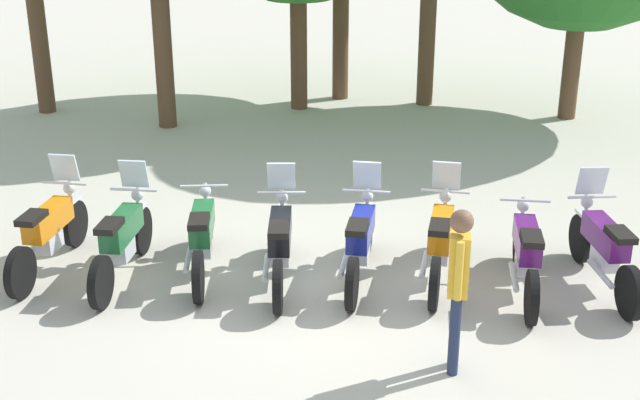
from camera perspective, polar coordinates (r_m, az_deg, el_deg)
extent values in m
plane|color=#BCB7A8|center=(10.61, 0.02, -5.51)|extent=(80.00, 80.00, 0.00)
cylinder|color=black|center=(11.97, -16.28, -1.54)|extent=(0.20, 0.65, 0.64)
cylinder|color=black|center=(10.71, -19.65, -4.67)|extent=(0.20, 0.65, 0.64)
cube|color=silver|center=(11.85, -16.45, -0.02)|extent=(0.18, 0.37, 0.04)
cube|color=orange|center=(11.24, -17.96, -1.28)|extent=(0.41, 0.98, 0.30)
cube|color=silver|center=(11.30, -17.91, -2.65)|extent=(0.28, 0.43, 0.24)
cube|color=black|center=(10.84, -18.97, -1.15)|extent=(0.31, 0.47, 0.08)
cylinder|color=silver|center=(11.78, -16.61, -0.29)|extent=(0.09, 0.23, 0.64)
cylinder|color=silver|center=(11.59, -16.96, 1.10)|extent=(0.62, 0.13, 0.04)
sphere|color=silver|center=(11.74, -16.64, 0.76)|extent=(0.18, 0.18, 0.16)
cylinder|color=silver|center=(11.15, -19.28, -3.47)|extent=(0.18, 0.70, 0.07)
cube|color=silver|center=(11.58, -16.94, 2.13)|extent=(0.38, 0.19, 0.39)
cylinder|color=black|center=(11.51, -12.00, -2.04)|extent=(0.17, 0.65, 0.64)
cylinder|color=black|center=(10.19, -14.63, -5.43)|extent=(0.17, 0.65, 0.64)
cube|color=silver|center=(11.38, -12.13, -0.47)|extent=(0.16, 0.37, 0.04)
cube|color=#1E6033|center=(10.75, -13.30, -1.83)|extent=(0.37, 0.97, 0.30)
cube|color=silver|center=(10.81, -13.27, -3.25)|extent=(0.27, 0.42, 0.24)
cube|color=black|center=(10.33, -14.10, -1.71)|extent=(0.29, 0.47, 0.08)
cylinder|color=silver|center=(11.31, -12.26, -0.75)|extent=(0.08, 0.23, 0.64)
cylinder|color=silver|center=(11.12, -12.53, 0.68)|extent=(0.62, 0.11, 0.04)
sphere|color=silver|center=(11.27, -12.28, 0.34)|extent=(0.18, 0.18, 0.16)
cylinder|color=silver|center=(10.63, -14.58, -4.15)|extent=(0.15, 0.70, 0.07)
cube|color=silver|center=(11.10, -12.52, 1.75)|extent=(0.37, 0.17, 0.39)
cylinder|color=black|center=(11.50, -7.65, -1.78)|extent=(0.13, 0.64, 0.64)
cylinder|color=black|center=(10.09, -8.26, -5.20)|extent=(0.13, 0.64, 0.64)
cube|color=silver|center=(11.37, -7.73, -0.21)|extent=(0.14, 0.37, 0.04)
cube|color=#1E6033|center=(10.70, -8.01, -1.56)|extent=(0.30, 0.96, 0.30)
cube|color=silver|center=(10.76, -7.95, -2.99)|extent=(0.24, 0.41, 0.24)
cube|color=black|center=(10.26, -8.23, -1.44)|extent=(0.26, 0.45, 0.08)
cylinder|color=silver|center=(11.30, -7.76, -0.49)|extent=(0.06, 0.23, 0.64)
cylinder|color=silver|center=(11.09, -7.87, 0.95)|extent=(0.62, 0.07, 0.04)
sphere|color=silver|center=(11.26, -7.79, 0.60)|extent=(0.17, 0.17, 0.16)
cylinder|color=silver|center=(10.52, -8.93, -3.97)|extent=(0.10, 0.70, 0.07)
cylinder|color=black|center=(11.18, -2.54, -2.29)|extent=(0.10, 0.64, 0.64)
cylinder|color=black|center=(9.78, -2.88, -5.89)|extent=(0.10, 0.64, 0.64)
cube|color=silver|center=(11.05, -2.57, -0.67)|extent=(0.12, 0.36, 0.04)
cube|color=black|center=(10.38, -2.72, -2.10)|extent=(0.26, 0.95, 0.30)
cube|color=silver|center=(10.44, -2.71, -3.57)|extent=(0.22, 0.40, 0.24)
cube|color=black|center=(9.93, -2.83, -2.00)|extent=(0.24, 0.44, 0.08)
cylinder|color=silver|center=(10.98, -2.58, -0.96)|extent=(0.05, 0.23, 0.64)
cylinder|color=silver|center=(10.77, -2.63, 0.51)|extent=(0.62, 0.04, 0.04)
sphere|color=silver|center=(10.93, -2.59, 0.16)|extent=(0.16, 0.16, 0.16)
cylinder|color=silver|center=(10.20, -3.67, -4.58)|extent=(0.07, 0.70, 0.07)
cube|color=silver|center=(10.76, -2.63, 1.62)|extent=(0.36, 0.13, 0.39)
cylinder|color=black|center=(11.23, 3.20, -2.19)|extent=(0.21, 0.65, 0.64)
cylinder|color=black|center=(9.83, 2.19, -5.71)|extent=(0.21, 0.65, 0.64)
cube|color=silver|center=(11.10, 3.23, -0.57)|extent=(0.18, 0.38, 0.04)
cube|color=navy|center=(10.43, 2.79, -1.97)|extent=(0.42, 0.98, 0.30)
cube|color=silver|center=(10.49, 2.74, -3.44)|extent=(0.29, 0.43, 0.24)
cube|color=black|center=(9.99, 2.54, -1.86)|extent=(0.31, 0.47, 0.08)
cylinder|color=silver|center=(11.03, 3.18, -0.87)|extent=(0.09, 0.23, 0.64)
cylinder|color=silver|center=(10.82, 3.16, 0.60)|extent=(0.62, 0.14, 0.04)
sphere|color=silver|center=(10.99, 3.22, 0.25)|extent=(0.18, 0.18, 0.16)
cylinder|color=silver|center=(10.27, 1.64, -4.37)|extent=(0.19, 0.70, 0.07)
cube|color=silver|center=(10.81, 3.22, 1.71)|extent=(0.38, 0.19, 0.39)
cylinder|color=black|center=(11.33, 8.38, -2.18)|extent=(0.23, 0.65, 0.64)
cylinder|color=black|center=(9.92, 7.77, -5.65)|extent=(0.23, 0.65, 0.64)
cube|color=silver|center=(11.20, 8.47, -0.59)|extent=(0.19, 0.38, 0.04)
cube|color=orange|center=(10.52, 8.21, -1.96)|extent=(0.45, 0.98, 0.30)
cube|color=silver|center=(10.59, 8.12, -3.41)|extent=(0.30, 0.44, 0.24)
cube|color=black|center=(10.08, 8.11, -1.84)|extent=(0.33, 0.48, 0.08)
cylinder|color=silver|center=(11.12, 8.43, -0.87)|extent=(0.10, 0.23, 0.64)
cylinder|color=silver|center=(10.92, 8.50, 0.58)|extent=(0.61, 0.17, 0.04)
sphere|color=silver|center=(11.08, 8.51, 0.23)|extent=(0.19, 0.19, 0.16)
cylinder|color=silver|center=(10.35, 7.10, -4.32)|extent=(0.22, 0.70, 0.07)
cube|color=silver|center=(10.91, 8.57, 1.68)|extent=(0.38, 0.21, 0.39)
cylinder|color=black|center=(11.21, 13.36, -2.80)|extent=(0.19, 0.65, 0.64)
cylinder|color=black|center=(9.82, 14.16, -6.43)|extent=(0.19, 0.65, 0.64)
cube|color=silver|center=(11.08, 13.51, -1.19)|extent=(0.17, 0.37, 0.04)
cube|color=#59196B|center=(10.41, 13.87, -2.64)|extent=(0.39, 0.98, 0.30)
cube|color=silver|center=(10.48, 13.77, -4.10)|extent=(0.27, 0.43, 0.24)
cube|color=black|center=(9.98, 14.18, -2.56)|extent=(0.30, 0.47, 0.08)
cylinder|color=silver|center=(11.01, 13.54, -1.49)|extent=(0.08, 0.23, 0.64)
cylinder|color=silver|center=(10.81, 13.73, -0.03)|extent=(0.62, 0.12, 0.04)
sphere|color=silver|center=(10.97, 13.61, -0.37)|extent=(0.18, 0.18, 0.16)
cylinder|color=silver|center=(10.22, 13.01, -5.08)|extent=(0.17, 0.70, 0.07)
cylinder|color=black|center=(11.54, 17.28, -2.50)|extent=(0.14, 0.64, 0.64)
cylinder|color=black|center=(10.25, 20.26, -5.94)|extent=(0.14, 0.64, 0.64)
cube|color=silver|center=(11.42, 17.46, -0.94)|extent=(0.14, 0.37, 0.04)
cube|color=#59196B|center=(10.79, 18.80, -2.32)|extent=(0.32, 0.96, 0.30)
cube|color=silver|center=(10.86, 18.73, -3.74)|extent=(0.24, 0.41, 0.24)
cube|color=black|center=(10.39, 19.73, -2.23)|extent=(0.27, 0.45, 0.08)
cylinder|color=silver|center=(11.35, 17.61, -1.22)|extent=(0.06, 0.23, 0.64)
cylinder|color=silver|center=(11.15, 17.96, 0.19)|extent=(0.62, 0.07, 0.04)
sphere|color=silver|center=(11.31, 17.66, -0.14)|extent=(0.17, 0.17, 0.16)
cylinder|color=silver|center=(10.57, 18.48, -4.75)|extent=(0.11, 0.70, 0.07)
cube|color=silver|center=(11.14, 17.96, 1.27)|extent=(0.37, 0.15, 0.39)
cylinder|color=#232D4C|center=(8.66, 9.10, -9.15)|extent=(0.13, 0.13, 0.86)
cylinder|color=#232D4C|center=(8.81, 9.11, -8.60)|extent=(0.13, 0.13, 0.86)
cube|color=gold|center=(8.38, 9.40, -4.40)|extent=(0.23, 0.25, 0.65)
cylinder|color=gold|center=(8.23, 9.40, -4.78)|extent=(0.09, 0.09, 0.61)
cylinder|color=gold|center=(8.52, 9.41, -3.85)|extent=(0.09, 0.09, 0.61)
sphere|color=brown|center=(8.20, 9.60, -1.44)|extent=(0.27, 0.27, 0.23)
cylinder|color=brown|center=(18.83, -18.64, 11.43)|extent=(0.36, 0.36, 3.88)
cylinder|color=brown|center=(17.10, -10.59, 9.97)|extent=(0.36, 0.36, 3.12)
cylinder|color=brown|center=(18.25, -1.46, 10.93)|extent=(0.36, 0.36, 3.07)
cylinder|color=brown|center=(19.10, 1.41, 12.09)|extent=(0.36, 0.36, 3.53)
cylinder|color=brown|center=(18.73, 7.28, 11.11)|extent=(0.36, 0.36, 3.12)
cylinder|color=brown|center=(18.25, 16.77, 9.41)|extent=(0.36, 0.36, 2.67)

